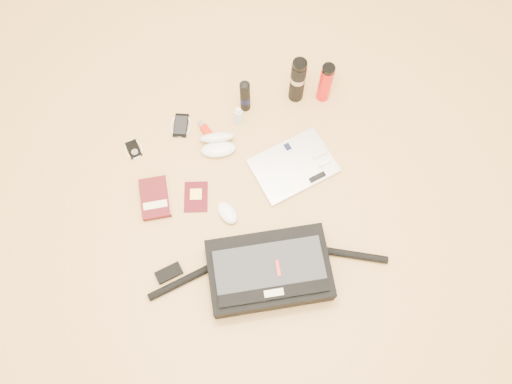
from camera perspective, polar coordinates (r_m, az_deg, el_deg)
ground at (r=2.13m, az=-0.22°, el=-1.63°), size 4.00×4.00×0.00m
messenger_bag at (r=2.00m, az=1.43°, el=-9.01°), size 0.98×0.34×0.14m
laptop at (r=2.19m, az=4.32°, el=2.97°), size 0.39×0.31×0.03m
book at (r=2.17m, az=-11.43°, el=-0.69°), size 0.13×0.19×0.03m
passport at (r=2.16m, az=-6.88°, el=-0.54°), size 0.13×0.16×0.01m
mouse at (r=2.11m, az=-3.29°, el=-2.40°), size 0.10×0.13×0.04m
sunglasses_case at (r=2.22m, az=-4.39°, el=5.55°), size 0.17×0.15×0.09m
ipod at (r=2.29m, az=-13.82°, el=4.77°), size 0.09×0.10×0.01m
phone at (r=2.31m, az=-8.58°, el=7.53°), size 0.12×0.13×0.01m
inhaler at (r=2.27m, az=-5.70°, el=6.94°), size 0.06×0.12×0.03m
spray_bottle at (r=2.25m, az=-1.99°, el=8.65°), size 0.04×0.04×0.12m
aerosol_can at (r=2.25m, az=-1.25°, el=10.92°), size 0.05×0.05×0.20m
thermos_black at (r=2.26m, az=4.78°, el=12.61°), size 0.07×0.07×0.26m
thermos_red at (r=2.29m, az=7.94°, el=12.26°), size 0.07×0.07×0.23m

